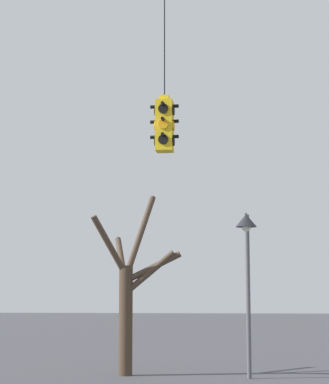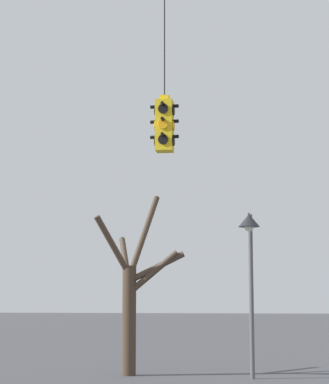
% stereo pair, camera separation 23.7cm
% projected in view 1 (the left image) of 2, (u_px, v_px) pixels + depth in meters
% --- Properties ---
extents(traffic_light_near_right_pole, '(0.58, 0.58, 3.70)m').
position_uv_depth(traffic_light_near_right_pole, '(165.00, 124.00, 15.14)').
color(traffic_light_near_right_pole, yellow).
extents(street_lamp, '(0.55, 0.95, 4.28)m').
position_uv_depth(street_lamp, '(247.00, 247.00, 19.47)').
color(street_lamp, '#515156').
rests_on(street_lamp, ground_plane).
extents(bare_tree, '(2.40, 2.54, 5.09)m').
position_uv_depth(bare_tree, '(129.00, 292.00, 20.61)').
color(bare_tree, '#423326').
rests_on(bare_tree, ground_plane).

